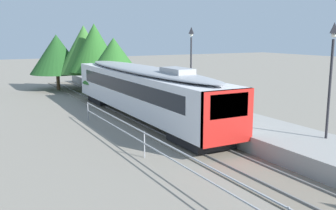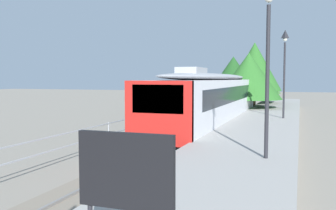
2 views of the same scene
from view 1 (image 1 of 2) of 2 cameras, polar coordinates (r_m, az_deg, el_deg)
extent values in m
plane|color=gray|center=(19.25, -3.95, -6.83)|extent=(160.00, 160.00, 0.00)
cube|color=slate|center=(20.60, 3.70, -5.57)|extent=(3.20, 60.00, 0.06)
cube|color=slate|center=(20.22, 1.97, -5.66)|extent=(0.08, 60.00, 0.08)
cube|color=slate|center=(20.96, 5.38, -5.12)|extent=(0.08, 60.00, 0.08)
cube|color=silver|center=(25.80, -3.90, 2.07)|extent=(2.80, 19.09, 2.55)
cube|color=red|center=(17.76, 8.85, -1.83)|extent=(2.80, 0.24, 2.55)
cube|color=black|center=(17.59, 9.06, -0.10)|extent=(2.13, 0.08, 1.12)
cube|color=black|center=(25.74, -3.91, 2.97)|extent=(2.82, 16.03, 0.92)
ellipsoid|color=#9EA0A5|center=(25.63, -3.94, 5.29)|extent=(2.69, 18.33, 0.44)
cube|color=#9EA0A5|center=(21.36, 1.38, 5.05)|extent=(1.10, 2.20, 0.36)
cube|color=#EAE5C6|center=(17.95, 8.90, -4.98)|extent=(1.00, 0.10, 0.20)
cube|color=black|center=(19.96, 4.73, -4.97)|extent=(2.24, 3.20, 0.55)
cube|color=black|center=(32.60, -9.08, 0.96)|extent=(2.24, 3.20, 0.55)
cube|color=#999691|center=(22.34, 10.82, -3.36)|extent=(3.90, 60.00, 0.90)
cylinder|color=#232328|center=(19.13, 22.86, 2.10)|extent=(0.12, 0.12, 4.60)
pyramid|color=#232328|center=(18.97, 23.46, 10.49)|extent=(0.34, 0.34, 0.50)
sphere|color=silver|center=(18.97, 23.39, 9.53)|extent=(0.24, 0.24, 0.24)
cylinder|color=#232328|center=(28.26, 3.43, 5.33)|extent=(0.12, 0.12, 4.60)
pyramid|color=#232328|center=(28.15, 3.49, 11.01)|extent=(0.34, 0.34, 0.50)
sphere|color=silver|center=(28.15, 3.48, 10.36)|extent=(0.24, 0.24, 0.24)
cube|color=#9EA0A5|center=(10.88, 17.49, -14.48)|extent=(0.05, 36.00, 0.05)
cylinder|color=#9EA0A5|center=(18.08, -3.52, -5.90)|extent=(0.06, 0.06, 1.25)
cylinder|color=#9EA0A5|center=(26.30, -11.80, -0.93)|extent=(0.06, 0.06, 1.25)
cylinder|color=brown|center=(41.92, -15.99, 3.36)|extent=(0.36, 0.36, 1.69)
cone|color=#1E4C1E|center=(41.68, -16.18, 7.26)|extent=(5.55, 5.55, 4.03)
cylinder|color=brown|center=(38.57, -10.68, 3.36)|extent=(0.36, 0.36, 2.17)
cone|color=#286023|center=(38.31, -10.85, 8.39)|extent=(5.11, 5.11, 4.60)
cylinder|color=brown|center=(34.01, -7.93, 2.05)|extent=(0.36, 0.36, 1.62)
cone|color=#286023|center=(33.73, -8.04, 6.63)|extent=(5.49, 5.49, 3.83)
cylinder|color=brown|center=(40.64, -12.17, 3.41)|extent=(0.36, 0.36, 1.82)
cone|color=#38702D|center=(40.39, -12.35, 8.09)|extent=(5.48, 5.48, 4.82)
camera|label=2|loc=(15.94, 59.31, -3.31)|focal=39.48mm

